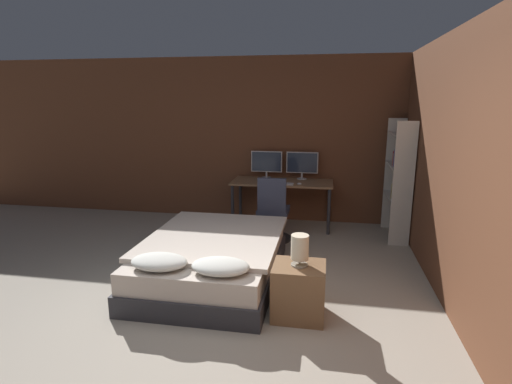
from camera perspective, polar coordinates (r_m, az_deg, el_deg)
The scene contains 13 objects.
ground_plane at distance 3.54m, azimuth -8.51°, elevation -21.76°, with size 20.00×20.00×0.00m, color #9E9384.
wall_back at distance 6.72m, azimuth 1.76°, elevation 7.40°, with size 12.00×0.06×2.70m.
wall_side_right at distance 4.46m, azimuth 26.01°, elevation 3.18°, with size 0.06×12.00×2.70m.
bed at distance 4.62m, azimuth -6.21°, elevation -9.46°, with size 1.48×2.04×0.57m.
nightstand at distance 3.89m, azimuth 6.12°, elevation -13.87°, with size 0.49×0.43×0.52m.
bedside_lamp at distance 3.71m, azimuth 6.28°, elevation -7.97°, with size 0.16×0.16×0.30m.
desk at distance 6.39m, azimuth 3.75°, elevation 0.82°, with size 1.60×0.68×0.74m.
monitor_left at distance 6.59m, azimuth 1.48°, elevation 4.21°, with size 0.51×0.16×0.45m.
monitor_right at distance 6.53m, azimuth 6.61°, elevation 4.04°, with size 0.51×0.16×0.45m.
keyboard at distance 6.14m, azimuth 3.52°, elevation 1.19°, with size 0.40×0.13×0.02m.
computer_mouse at distance 6.11m, azimuth 6.22°, elevation 1.17°, with size 0.07×0.05×0.04m.
office_chair at distance 5.77m, azimuth 2.44°, elevation -3.37°, with size 0.52×0.52×0.96m.
bookshelf at distance 6.09m, azimuth 19.84°, elevation 2.50°, with size 0.28×0.85×1.74m.
Camera 1 is at (0.99, -2.74, 2.01)m, focal length 28.00 mm.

